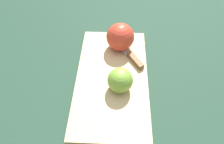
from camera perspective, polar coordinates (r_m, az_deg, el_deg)
name	(u,v)px	position (r m, az deg, el deg)	size (l,w,h in m)	color
ground_plane	(112,81)	(0.64, 0.00, -2.37)	(4.00, 4.00, 0.00)	#1E3828
cutting_board	(112,79)	(0.63, 0.00, -1.80)	(0.40, 0.21, 0.02)	tan
apple_half_left	(120,80)	(0.57, 2.11, -2.16)	(0.07, 0.07, 0.07)	olive
apple_half_right	(120,37)	(0.68, 2.15, 9.14)	(0.09, 0.09, 0.09)	red
knife	(133,58)	(0.67, 5.52, 3.63)	(0.14, 0.09, 0.02)	silver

